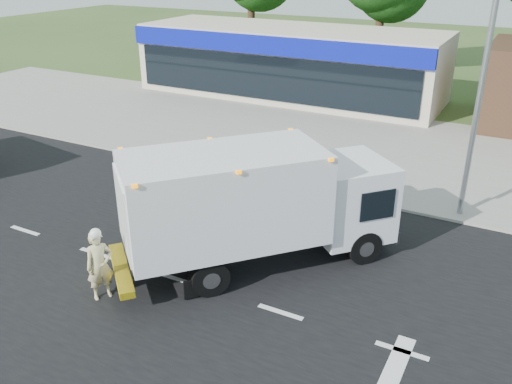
# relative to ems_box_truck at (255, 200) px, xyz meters

# --- Properties ---
(ground) EXTENTS (120.00, 120.00, 0.00)m
(ground) POSITION_rel_ems_box_truck_xyz_m (1.65, -1.73, -1.99)
(ground) COLOR #385123
(ground) RESTS_ON ground
(road_asphalt) EXTENTS (60.00, 14.00, 0.02)m
(road_asphalt) POSITION_rel_ems_box_truck_xyz_m (1.65, -1.73, -1.99)
(road_asphalt) COLOR black
(road_asphalt) RESTS_ON ground
(sidewalk) EXTENTS (60.00, 2.40, 0.12)m
(sidewalk) POSITION_rel_ems_box_truck_xyz_m (1.65, 6.47, -1.93)
(sidewalk) COLOR gray
(sidewalk) RESTS_ON ground
(parking_apron) EXTENTS (60.00, 9.00, 0.02)m
(parking_apron) POSITION_rel_ems_box_truck_xyz_m (1.65, 12.27, -1.98)
(parking_apron) COLOR gray
(parking_apron) RESTS_ON ground
(lane_markings) EXTENTS (55.20, 7.00, 0.01)m
(lane_markings) POSITION_rel_ems_box_truck_xyz_m (3.00, -3.08, -1.97)
(lane_markings) COLOR silver
(lane_markings) RESTS_ON road_asphalt
(ems_box_truck) EXTENTS (7.00, 7.38, 3.45)m
(ems_box_truck) POSITION_rel_ems_box_truck_xyz_m (0.00, 0.00, 0.00)
(ems_box_truck) COLOR black
(ems_box_truck) RESTS_ON ground
(emergency_worker) EXTENTS (0.74, 0.82, 1.98)m
(emergency_worker) POSITION_rel_ems_box_truck_xyz_m (-2.67, -3.26, -1.02)
(emergency_worker) COLOR #C2B581
(emergency_worker) RESTS_ON ground
(retail_strip_mall) EXTENTS (18.00, 6.20, 4.00)m
(retail_strip_mall) POSITION_rel_ems_box_truck_xyz_m (-7.35, 18.20, 0.02)
(retail_strip_mall) COLOR beige
(retail_strip_mall) RESTS_ON ground
(traffic_signal_pole) EXTENTS (3.51, 0.25, 8.00)m
(traffic_signal_pole) POSITION_rel_ems_box_truck_xyz_m (4.00, 5.87, 2.93)
(traffic_signal_pole) COLOR gray
(traffic_signal_pole) RESTS_ON ground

